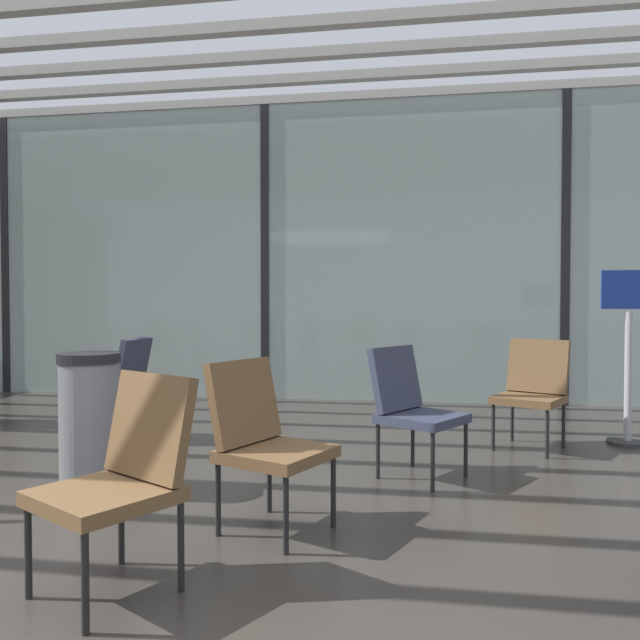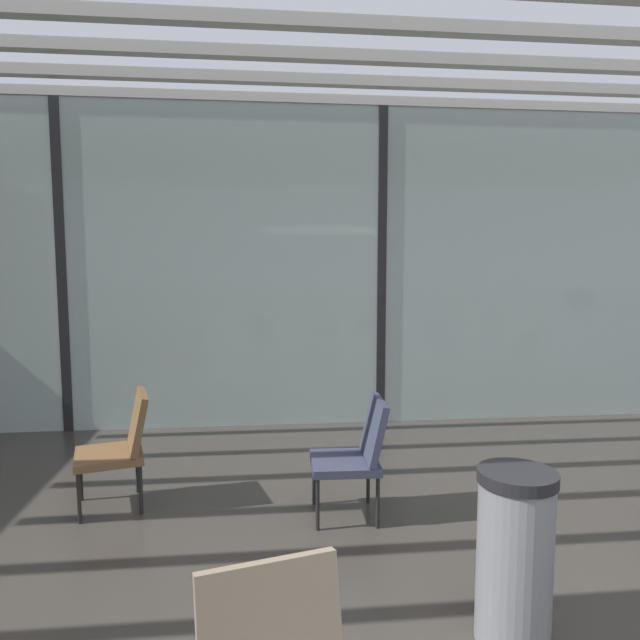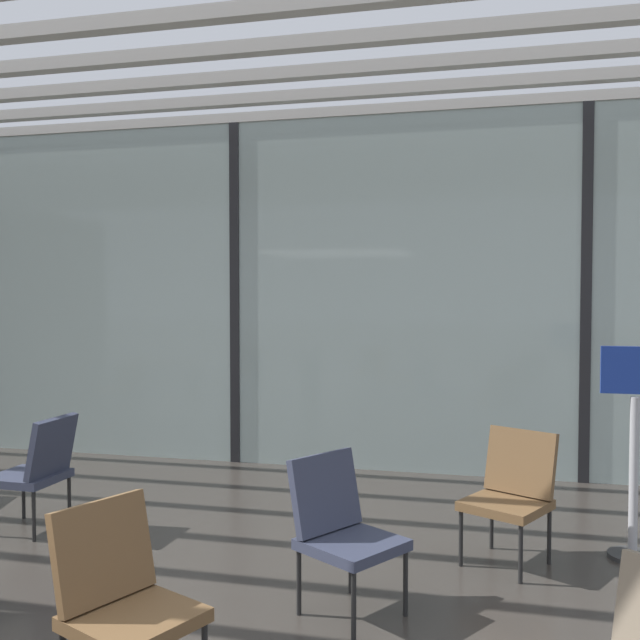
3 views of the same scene
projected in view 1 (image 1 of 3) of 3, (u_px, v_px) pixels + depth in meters
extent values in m
cube|color=#A3B7B2|center=(266.00, 252.00, 7.58)|extent=(14.00, 0.08, 3.58)
cube|color=black|center=(7.00, 256.00, 8.13)|extent=(0.10, 0.12, 3.58)
cube|color=black|center=(266.00, 252.00, 7.58)|extent=(0.10, 0.12, 3.58)
cube|color=black|center=(565.00, 248.00, 7.03)|extent=(0.10, 0.12, 3.58)
cube|color=beige|center=(212.00, 30.00, 5.57)|extent=(13.72, 0.12, 0.10)
cube|color=beige|center=(234.00, 59.00, 6.22)|extent=(13.72, 0.12, 0.10)
cube|color=beige|center=(251.00, 82.00, 6.87)|extent=(13.72, 0.12, 0.10)
cube|color=beige|center=(265.00, 101.00, 7.53)|extent=(13.72, 0.12, 0.10)
ellipsoid|color=silver|center=(342.00, 260.00, 13.24)|extent=(11.23, 4.18, 4.18)
sphere|color=gray|center=(117.00, 263.00, 14.05)|extent=(2.30, 2.30, 2.30)
sphere|color=black|center=(170.00, 239.00, 11.82)|extent=(0.28, 0.28, 0.28)
sphere|color=black|center=(215.00, 238.00, 11.68)|extent=(0.28, 0.28, 0.28)
sphere|color=black|center=(261.00, 237.00, 11.54)|extent=(0.28, 0.28, 0.28)
sphere|color=black|center=(309.00, 236.00, 11.40)|extent=(0.28, 0.28, 0.28)
sphere|color=black|center=(357.00, 235.00, 11.26)|extent=(0.28, 0.28, 0.28)
sphere|color=black|center=(407.00, 235.00, 11.12)|extent=(0.28, 0.28, 0.28)
cube|color=brown|center=(277.00, 454.00, 3.15)|extent=(0.63, 0.63, 0.06)
cube|color=brown|center=(244.00, 401.00, 3.26)|extent=(0.32, 0.50, 0.44)
cylinder|color=black|center=(286.00, 515.00, 2.86)|extent=(0.03, 0.03, 0.37)
cylinder|color=black|center=(333.00, 492.00, 3.22)|extent=(0.03, 0.03, 0.37)
cylinder|color=black|center=(218.00, 499.00, 3.09)|extent=(0.03, 0.03, 0.37)
cylinder|color=black|center=(269.00, 479.00, 3.45)|extent=(0.03, 0.03, 0.37)
cube|color=#33384C|center=(110.00, 392.00, 5.34)|extent=(0.50, 0.50, 0.06)
cube|color=#33384C|center=(133.00, 363.00, 5.29)|extent=(0.16, 0.48, 0.44)
cylinder|color=black|center=(101.00, 411.00, 5.59)|extent=(0.03, 0.03, 0.37)
cylinder|color=black|center=(75.00, 420.00, 5.18)|extent=(0.03, 0.03, 0.37)
cylinder|color=black|center=(144.00, 413.00, 5.51)|extent=(0.03, 0.03, 0.37)
cylinder|color=black|center=(121.00, 422.00, 5.10)|extent=(0.03, 0.03, 0.37)
cube|color=brown|center=(529.00, 399.00, 4.92)|extent=(0.65, 0.65, 0.06)
cube|color=brown|center=(538.00, 366.00, 5.08)|extent=(0.49, 0.35, 0.44)
cylinder|color=black|center=(493.00, 427.00, 4.88)|extent=(0.03, 0.03, 0.37)
cylinder|color=black|center=(547.00, 434.00, 4.63)|extent=(0.03, 0.03, 0.37)
cylinder|color=black|center=(512.00, 419.00, 5.22)|extent=(0.03, 0.03, 0.37)
cylinder|color=black|center=(563.00, 425.00, 4.96)|extent=(0.03, 0.03, 0.37)
cube|color=brown|center=(105.00, 496.00, 2.46)|extent=(0.66, 0.66, 0.06)
cube|color=brown|center=(150.00, 425.00, 2.62)|extent=(0.49, 0.36, 0.44)
cylinder|color=black|center=(28.00, 552.00, 2.43)|extent=(0.03, 0.03, 0.37)
cylinder|color=black|center=(85.00, 583.00, 2.17)|extent=(0.03, 0.03, 0.37)
cylinder|color=black|center=(121.00, 523.00, 2.76)|extent=(0.03, 0.03, 0.37)
cylinder|color=black|center=(181.00, 546.00, 2.50)|extent=(0.03, 0.03, 0.37)
cube|color=#33384C|center=(422.00, 418.00, 4.11)|extent=(0.66, 0.66, 0.06)
cube|color=#33384C|center=(396.00, 378.00, 4.25)|extent=(0.38, 0.48, 0.44)
cylinder|color=black|center=(433.00, 462.00, 3.82)|extent=(0.03, 0.03, 0.37)
cylinder|color=black|center=(466.00, 450.00, 4.14)|extent=(0.03, 0.03, 0.37)
cylinder|color=black|center=(378.00, 451.00, 4.10)|extent=(0.03, 0.03, 0.37)
cylinder|color=black|center=(413.00, 440.00, 4.42)|extent=(0.03, 0.03, 0.37)
cylinder|color=slate|center=(90.00, 427.00, 3.83)|extent=(0.36, 0.36, 0.80)
cylinder|color=black|center=(89.00, 358.00, 3.82)|extent=(0.38, 0.38, 0.06)
cylinder|color=#333333|center=(627.00, 442.00, 5.11)|extent=(0.32, 0.32, 0.03)
cylinder|color=#B2B2B7|center=(628.00, 378.00, 5.10)|extent=(0.06, 0.06, 1.10)
cube|color=navy|center=(629.00, 290.00, 5.08)|extent=(0.44, 0.03, 0.32)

